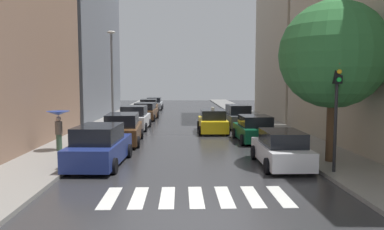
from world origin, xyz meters
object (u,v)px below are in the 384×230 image
at_px(parked_car_right_second, 254,129).
at_px(street_tree_right, 333,55).
at_px(parked_car_right_third, 237,117).
at_px(pedestrian_foreground, 58,121).
at_px(parked_car_left_fifth, 149,107).
at_px(parked_car_left_fourth, 145,112).
at_px(parked_car_left_nearest, 100,147).
at_px(traffic_light_right_corner, 337,91).
at_px(parked_car_left_third, 135,118).
at_px(parked_car_right_nearest, 281,149).
at_px(parked_car_left_sixth, 154,104).
at_px(parked_car_left_second, 123,130).
at_px(taxi_midroad, 213,122).
at_px(lamp_post_left, 112,73).

bearing_deg(parked_car_right_second, street_tree_right, -162.77).
height_order(parked_car_right_third, street_tree_right, street_tree_right).
relative_size(parked_car_right_third, pedestrian_foreground, 2.41).
bearing_deg(parked_car_left_fifth, parked_car_left_fourth, -179.42).
height_order(parked_car_left_nearest, parked_car_left_fourth, parked_car_left_nearest).
bearing_deg(traffic_light_right_corner, parked_car_left_nearest, 167.71).
xyz_separation_m(parked_car_left_third, parked_car_right_second, (7.91, -5.93, -0.08)).
bearing_deg(parked_car_right_nearest, parked_car_right_second, -0.85).
bearing_deg(parked_car_left_sixth, parked_car_right_second, -162.63).
xyz_separation_m(parked_car_left_third, pedestrian_foreground, (-2.66, -9.18, 0.83)).
bearing_deg(parked_car_left_second, parked_car_left_third, -1.44).
distance_m(parked_car_left_second, parked_car_left_sixth, 25.74).
bearing_deg(parked_car_left_sixth, parked_car_left_third, 179.95).
distance_m(parked_car_left_nearest, parked_car_right_third, 14.97).
xyz_separation_m(parked_car_right_third, traffic_light_right_corner, (1.48, -14.74, 2.45)).
xyz_separation_m(parked_car_left_fourth, pedestrian_foreground, (-2.82, -15.96, 0.90)).
height_order(parked_car_left_fifth, parked_car_right_nearest, parked_car_left_fifth).
bearing_deg(taxi_midroad, parked_car_right_third, -38.81).
bearing_deg(pedestrian_foreground, traffic_light_right_corner, -73.93).
xyz_separation_m(parked_car_right_third, lamp_post_left, (-9.52, -1.00, 3.43)).
bearing_deg(parked_car_right_second, parked_car_left_third, 51.57).
xyz_separation_m(parked_car_left_second, parked_car_left_fourth, (0.06, 13.10, -0.06)).
xyz_separation_m(parked_car_left_nearest, parked_car_left_third, (0.03, 11.88, 0.01)).
height_order(parked_car_left_nearest, street_tree_right, street_tree_right).
bearing_deg(parked_car_left_fifth, parked_car_left_second, 179.16).
bearing_deg(pedestrian_foreground, parked_car_left_fourth, 27.57).
bearing_deg(traffic_light_right_corner, taxi_midroad, 106.88).
height_order(pedestrian_foreground, lamp_post_left, lamp_post_left).
xyz_separation_m(parked_car_right_third, pedestrian_foreground, (-10.59, -9.98, 0.82)).
bearing_deg(traffic_light_right_corner, parked_car_left_second, 140.71).
relative_size(parked_car_left_nearest, parked_car_left_fourth, 1.07).
bearing_deg(traffic_light_right_corner, parked_car_left_sixth, 105.61).
relative_size(parked_car_left_second, parked_car_right_second, 1.18).
height_order(parked_car_right_nearest, traffic_light_right_corner, traffic_light_right_corner).
xyz_separation_m(parked_car_left_second, parked_car_right_nearest, (7.69, -5.96, -0.09)).
height_order(parked_car_right_second, lamp_post_left, lamp_post_left).
distance_m(parked_car_left_second, traffic_light_right_corner, 12.28).
distance_m(parked_car_left_nearest, pedestrian_foreground, 3.86).
bearing_deg(parked_car_left_nearest, lamp_post_left, 10.28).
xyz_separation_m(parked_car_left_fourth, traffic_light_right_corner, (9.25, -20.72, 2.53)).
xyz_separation_m(parked_car_left_second, parked_car_right_third, (7.83, 7.12, 0.01)).
height_order(parked_car_left_sixth, parked_car_right_second, parked_car_right_second).
bearing_deg(parked_car_right_second, parked_car_left_nearest, 125.24).
distance_m(parked_car_left_second, parked_car_right_nearest, 9.73).
relative_size(parked_car_left_sixth, parked_car_right_nearest, 1.11).
xyz_separation_m(parked_car_left_fifth, pedestrian_foreground, (-2.63, -21.87, 0.88)).
xyz_separation_m(parked_car_left_fourth, lamp_post_left, (-1.75, -6.98, 3.51)).
height_order(parked_car_left_second, taxi_midroad, taxi_midroad).
relative_size(parked_car_left_nearest, lamp_post_left, 0.67).
xyz_separation_m(parked_car_left_nearest, parked_car_right_third, (7.96, 12.68, 0.02)).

